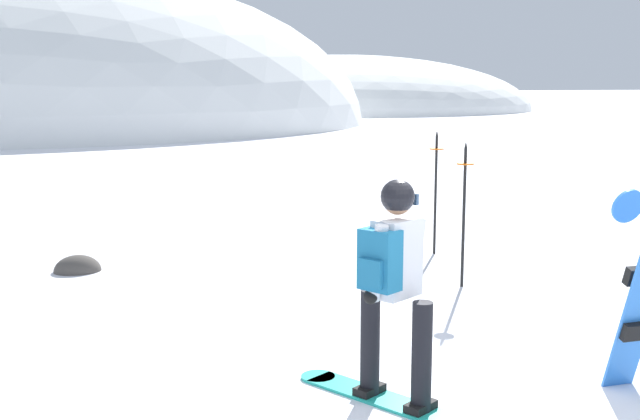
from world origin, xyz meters
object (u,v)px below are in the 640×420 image
at_px(spare_snowboard, 639,293).
at_px(piste_marker_far, 464,204).
at_px(rock_dark, 78,271).
at_px(snowboarder_main, 394,287).
at_px(piste_marker_near, 436,183).

xyz_separation_m(spare_snowboard, piste_marker_far, (0.24, 3.32, 0.18)).
distance_m(piste_marker_far, rock_dark, 4.94).
height_order(spare_snowboard, piste_marker_far, piste_marker_far).
bearing_deg(snowboarder_main, rock_dark, 113.31).
xyz_separation_m(piste_marker_near, piste_marker_far, (-0.47, -1.74, -0.01)).
bearing_deg(spare_snowboard, rock_dark, 126.83).
distance_m(snowboarder_main, spare_snowboard, 1.92).
distance_m(snowboarder_main, rock_dark, 5.66).
xyz_separation_m(snowboarder_main, piste_marker_far, (2.13, 2.97, 0.07)).
bearing_deg(piste_marker_far, snowboarder_main, -125.56).
bearing_deg(snowboarder_main, spare_snowboard, -10.28).
distance_m(snowboarder_main, piste_marker_far, 3.66).
bearing_deg(snowboarder_main, piste_marker_far, 54.44).
xyz_separation_m(piste_marker_near, rock_dark, (-4.81, 0.42, -1.00)).
relative_size(snowboarder_main, spare_snowboard, 1.07).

